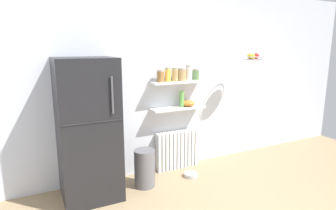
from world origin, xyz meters
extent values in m
cube|color=silver|center=(0.00, 2.05, 1.30)|extent=(7.04, 0.10, 2.60)
cube|color=black|center=(-1.20, 1.68, 0.83)|extent=(0.66, 0.65, 1.67)
cube|color=#262628|center=(-1.20, 1.35, 1.00)|extent=(0.65, 0.01, 0.01)
cylinder|color=#4C4C51|center=(-0.99, 1.33, 1.28)|extent=(0.02, 0.02, 0.40)
cube|color=white|center=(-0.19, 1.92, 0.28)|extent=(0.04, 0.12, 0.57)
cube|color=white|center=(-0.13, 1.92, 0.28)|extent=(0.04, 0.12, 0.57)
cube|color=white|center=(-0.07, 1.92, 0.28)|extent=(0.04, 0.12, 0.57)
cube|color=white|center=(-0.01, 1.92, 0.28)|extent=(0.04, 0.12, 0.57)
cube|color=white|center=(0.05, 1.92, 0.28)|extent=(0.04, 0.12, 0.57)
cube|color=white|center=(0.12, 1.92, 0.28)|extent=(0.04, 0.12, 0.57)
cube|color=white|center=(0.18, 1.92, 0.28)|extent=(0.04, 0.12, 0.57)
cube|color=white|center=(0.24, 1.92, 0.28)|extent=(0.04, 0.12, 0.57)
cube|color=white|center=(0.30, 1.92, 0.28)|extent=(0.04, 0.12, 0.57)
cube|color=white|center=(0.36, 1.92, 0.28)|extent=(0.04, 0.12, 0.57)
cube|color=white|center=(0.42, 1.92, 0.28)|extent=(0.04, 0.12, 0.57)
cube|color=white|center=(0.12, 1.89, 0.92)|extent=(0.81, 0.22, 0.02)
cube|color=white|center=(0.12, 1.89, 1.30)|extent=(0.81, 0.22, 0.02)
cylinder|color=olive|center=(-0.16, 1.89, 1.38)|extent=(0.10, 0.10, 0.14)
cylinder|color=gray|center=(-0.16, 1.89, 1.46)|extent=(0.09, 0.09, 0.02)
cylinder|color=yellow|center=(-0.05, 1.89, 1.40)|extent=(0.08, 0.08, 0.18)
cylinder|color=gray|center=(-0.05, 1.89, 1.50)|extent=(0.08, 0.08, 0.02)
cylinder|color=tan|center=(0.06, 1.89, 1.39)|extent=(0.09, 0.09, 0.17)
cylinder|color=gray|center=(0.06, 1.89, 1.49)|extent=(0.08, 0.08, 0.02)
cylinder|color=tan|center=(0.17, 1.89, 1.39)|extent=(0.12, 0.12, 0.16)
cylinder|color=gray|center=(0.17, 1.89, 1.48)|extent=(0.11, 0.11, 0.02)
cylinder|color=silver|center=(0.28, 1.89, 1.41)|extent=(0.09, 0.09, 0.20)
cylinder|color=gray|center=(0.28, 1.89, 1.52)|extent=(0.09, 0.09, 0.02)
cylinder|color=#5B7F4C|center=(0.39, 1.89, 1.38)|extent=(0.10, 0.10, 0.14)
cylinder|color=gray|center=(0.39, 1.89, 1.46)|extent=(0.09, 0.09, 0.02)
cylinder|color=#66A84C|center=(0.17, 1.89, 1.05)|extent=(0.07, 0.07, 0.22)
ellipsoid|color=orange|center=(0.28, 1.89, 0.98)|extent=(0.19, 0.19, 0.09)
cylinder|color=slate|center=(-0.53, 1.61, 0.25)|extent=(0.27, 0.27, 0.49)
cylinder|color=#B7B7BC|center=(0.15, 1.57, 0.03)|extent=(0.19, 0.19, 0.05)
torus|color=#B2B2B7|center=(1.17, 1.58, 1.64)|extent=(0.33, 0.33, 0.01)
cylinder|color=#A8A8AD|center=(1.17, 1.58, 1.60)|extent=(0.27, 0.27, 0.01)
sphere|color=red|center=(1.24, 1.59, 1.65)|extent=(0.09, 0.09, 0.09)
sphere|color=gold|center=(1.15, 1.62, 1.65)|extent=(0.08, 0.08, 0.08)
sphere|color=gold|center=(1.13, 1.55, 1.64)|extent=(0.08, 0.08, 0.08)
camera|label=1|loc=(-1.77, -1.57, 1.78)|focal=30.16mm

